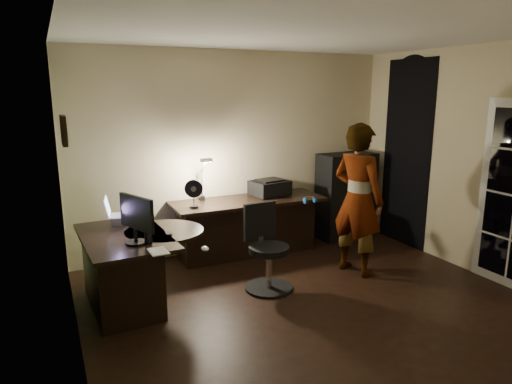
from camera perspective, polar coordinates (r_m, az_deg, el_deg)
name	(u,v)px	position (r m, az deg, el deg)	size (l,w,h in m)	color
floor	(312,304)	(4.94, 6.97, -13.77)	(4.50, 4.00, 0.01)	black
ceiling	(320,31)	(4.45, 7.95, 19.25)	(4.50, 4.00, 0.01)	silver
wall_back	(236,152)	(6.26, -2.48, 4.99)	(4.50, 0.01, 2.70)	#C6B88D
wall_front	(498,234)	(3.06, 28.04, -4.70)	(4.50, 0.01, 2.70)	#C6B88D
wall_left	(68,200)	(3.82, -22.48, -0.94)	(0.01, 4.00, 2.70)	#C6B88D
wall_right	(477,162)	(6.01, 25.92, 3.40)	(0.01, 4.00, 2.70)	#C6B88D
green_wall_overlay	(70,200)	(3.82, -22.26, -0.92)	(0.00, 4.00, 2.70)	#44582A
arched_doorway	(406,154)	(6.78, 18.29, 4.53)	(0.01, 0.90, 2.60)	black
framed_picture	(64,131)	(4.19, -22.92, 7.09)	(0.04, 0.30, 0.25)	black
desk_left	(127,271)	(4.90, -15.85, -9.46)	(0.81, 1.32, 0.76)	black
desk_right	(249,227)	(6.14, -0.93, -4.42)	(2.03, 0.71, 0.76)	black
cabinet	(346,196)	(6.95, 11.15, -0.46)	(0.85, 0.42, 1.27)	black
laptop_stand	(123,219)	(5.16, -16.31, -3.31)	(0.22, 0.18, 0.09)	silver
laptop	(122,206)	(5.12, -16.42, -1.65)	(0.33, 0.31, 0.23)	silver
monitor	(135,226)	(4.45, -14.87, -4.16)	(0.10, 0.50, 0.33)	black
mouse	(205,249)	(4.17, -6.39, -7.05)	(0.07, 0.10, 0.04)	silver
phone	(168,233)	(4.72, -10.89, -5.03)	(0.06, 0.12, 0.01)	black
pen	(149,232)	(4.77, -13.20, -4.95)	(0.01, 0.14, 0.01)	black
speaker	(148,233)	(4.43, -13.34, -5.06)	(0.08, 0.08, 0.20)	black
notepad	(158,251)	(4.21, -12.11, -7.27)	(0.16, 0.22, 0.01)	silver
desk_fan	(194,193)	(5.66, -7.80, -0.14)	(0.22, 0.12, 0.35)	black
headphones	(310,199)	(5.87, 6.77, -0.93)	(0.18, 0.08, 0.09)	navy
printer	(270,187)	(6.27, 1.73, 0.63)	(0.49, 0.38, 0.22)	black
desk_lamp	(201,178)	(5.95, -6.83, 1.81)	(0.15, 0.28, 0.61)	black
office_chair	(269,249)	(5.05, 1.64, -7.11)	(0.53, 0.53, 0.95)	black
person	(358,200)	(5.54, 12.61, -0.94)	(0.65, 0.43, 1.82)	#D8A88C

